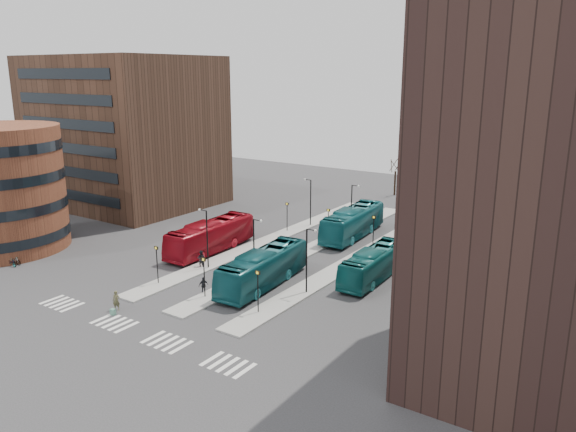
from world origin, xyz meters
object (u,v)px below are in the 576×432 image
Objects in this scene: teal_bus_b at (353,222)px; traveller at (116,301)px; suitcase at (113,312)px; commuter_c at (250,267)px; red_bus at (211,236)px; teal_bus_c at (374,264)px; teal_bus_a at (263,268)px; bicycle_mid at (15,261)px; bicycle_far at (13,261)px; commuter_a at (201,259)px; bicycle_near at (11,263)px; commuter_b at (203,285)px; teal_bus_d at (438,212)px.

teal_bus_b is 31.58m from traveller.
commuter_c reaches higher than suitcase.
red_bus is 19.23m from teal_bus_c.
bicycle_mid is at bearing -163.23° from teal_bus_a.
red_bus reaches higher than suitcase.
teal_bus_a is 27.18m from bicycle_far.
red_bus is 17.26m from traveller.
red_bus reaches higher than teal_bus_c.
commuter_a reaches higher than bicycle_near.
commuter_b is at bearing -84.22° from bicycle_near.
teal_bus_b is 7.30× the size of bicycle_far.
teal_bus_c is 6.21× the size of bicycle_far.
teal_bus_b is 38.44m from bicycle_far.
commuter_b is (3.70, 6.85, -0.05)m from traveller.
commuter_b is at bearing -99.50° from teal_bus_d.
teal_bus_d reaches higher than teal_bus_a.
commuter_c is (8.39, -3.71, -0.86)m from red_bus.
traveller is at bearing -106.01° from teal_bus_b.
teal_bus_c reaches higher than commuter_a.
commuter_c is at bearing 148.03° from teal_bus_a.
commuter_a is 7.31m from commuter_b.
red_bus is at bearing 74.54° from traveller.
commuter_b is at bearing 2.33° from commuter_c.
commuter_c is 1.23× the size of bicycle_mid.
teal_bus_b is at bearing 48.90° from traveller.
red_bus reaches higher than teal_bus_a.
red_bus reaches higher than commuter_b.
traveller is 0.96× the size of bicycle_far.
commuter_a is (-8.38, 0.48, -0.82)m from teal_bus_a.
teal_bus_a reaches higher than bicycle_near.
suitcase is at bearing -115.53° from bicycle_mid.
teal_bus_b reaches higher than red_bus.
traveller reaches higher than bicycle_mid.
commuter_c is 25.33m from bicycle_near.
teal_bus_b is at bearing -29.62° from bicycle_far.
bicycle_far reaches higher than bicycle_mid.
teal_bus_c is at bearing 38.20° from teal_bus_a.
traveller is at bearing 81.54° from commuter_a.
teal_bus_d is 30.57m from commuter_c.
bicycle_mid is 0.24m from bicycle_far.
bicycle_mid is at bearing 123.94° from commuter_b.
teal_bus_c is at bearing 126.74° from commuter_c.
teal_bus_b is at bearing -48.31° from bicycle_near.
suitcase is 0.04× the size of teal_bus_a.
red_bus is 17.68m from teal_bus_b.
teal_bus_d is at bearing 170.49° from commuter_c.
teal_bus_c reaches higher than bicycle_mid.
bicycle_far is at bearing -134.75° from red_bus.
commuter_a is (-1.39, 12.09, 0.06)m from traveller.
bicycle_near is at bearing 161.88° from bicycle_mid.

